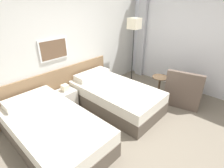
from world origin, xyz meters
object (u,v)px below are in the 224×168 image
bed_near_window (115,96)px  nightstand (66,98)px  bed_near_door (53,130)px  floor_lamp (134,28)px  side_table (159,84)px  armchair (184,91)px

bed_near_window → nightstand: (-0.78, 0.77, -0.04)m
bed_near_door → floor_lamp: floor_lamp is taller
bed_near_window → floor_lamp: 1.89m
bed_near_window → floor_lamp: (1.28, 0.49, 1.30)m
bed_near_window → side_table: size_ratio=3.43×
nightstand → floor_lamp: (2.06, -0.28, 1.34)m
nightstand → floor_lamp: size_ratio=0.31×
nightstand → floor_lamp: bearing=-7.8°
floor_lamp → side_table: (-0.29, -1.05, -1.16)m
bed_near_door → side_table: bearing=-12.3°
armchair → floor_lamp: bearing=-12.3°
bed_near_door → nightstand: (0.78, 0.77, -0.04)m
nightstand → armchair: (2.08, -1.84, 0.05)m
bed_near_door → armchair: size_ratio=2.03×
bed_near_door → bed_near_window: size_ratio=1.00×
nightstand → bed_near_window: bearing=-44.7°
side_table → armchair: bearing=-58.7°
bed_near_window → side_table: bed_near_window is taller
bed_near_door → armchair: bearing=-20.4°
bed_near_window → floor_lamp: size_ratio=1.12×
armchair → nightstand: bearing=35.5°
floor_lamp → armchair: size_ratio=1.82×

